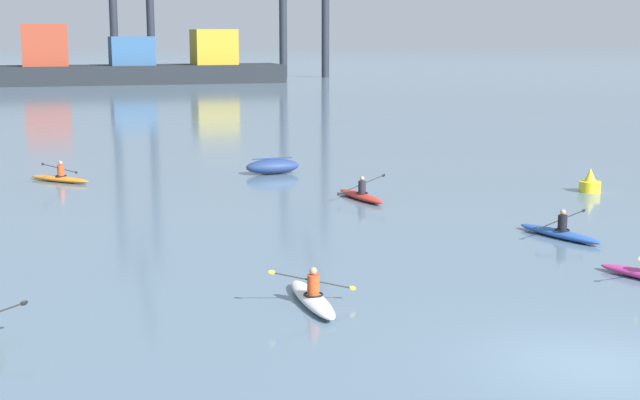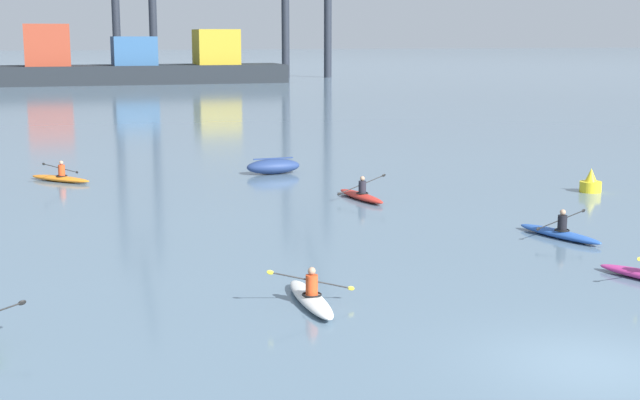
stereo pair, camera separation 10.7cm
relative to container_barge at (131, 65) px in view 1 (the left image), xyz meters
name	(u,v)px [view 1 (the left image)]	position (x,y,z in m)	size (l,w,h in m)	color
ground_plane	(595,366)	(-1.77, -110.93, -2.53)	(800.00, 800.00, 0.00)	slate
container_barge	(131,65)	(0.00, 0.00, 0.00)	(40.86, 8.91, 7.92)	#1E2328
capsized_dinghy	(273,166)	(-1.67, -84.51, -2.18)	(2.67, 1.26, 0.76)	navy
channel_buoy	(590,183)	(9.79, -93.31, -2.17)	(0.90, 0.90, 1.00)	yellow
kayak_blue	(560,232)	(3.84, -100.59, -2.36)	(2.19, 3.43, 0.95)	#2856B2
kayak_white	(312,297)	(-5.94, -105.27, -2.36)	(2.23, 3.41, 0.96)	silver
kayak_orange	(60,178)	(-11.36, -83.98, -2.36)	(2.80, 2.85, 1.01)	orange
kayak_red	(361,195)	(0.03, -92.14, -2.36)	(2.20, 3.45, 0.99)	red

